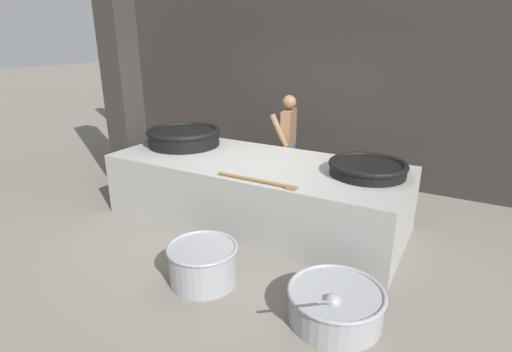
{
  "coord_description": "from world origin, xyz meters",
  "views": [
    {
      "loc": [
        2.48,
        -4.44,
        2.45
      ],
      "look_at": [
        0.0,
        0.0,
        0.65
      ],
      "focal_mm": 28.0,
      "sensor_mm": 36.0,
      "label": 1
    }
  ],
  "objects_px": {
    "giant_wok_near": "(184,136)",
    "prep_bowl_vegetables": "(336,303)",
    "cook": "(288,141)",
    "giant_wok_far": "(368,168)",
    "prep_bowl_meat": "(203,262)"
  },
  "relations": [
    {
      "from": "giant_wok_near",
      "to": "prep_bowl_vegetables",
      "type": "xyz_separation_m",
      "value": [
        2.99,
        -1.65,
        -0.83
      ]
    },
    {
      "from": "cook",
      "to": "prep_bowl_vegetables",
      "type": "xyz_separation_m",
      "value": [
        1.75,
        -2.7,
        -0.68
      ]
    },
    {
      "from": "giant_wok_far",
      "to": "prep_bowl_vegetables",
      "type": "height_order",
      "value": "giant_wok_far"
    },
    {
      "from": "cook",
      "to": "prep_bowl_vegetables",
      "type": "height_order",
      "value": "cook"
    },
    {
      "from": "giant_wok_near",
      "to": "cook",
      "type": "bearing_deg",
      "value": 40.33
    },
    {
      "from": "giant_wok_far",
      "to": "prep_bowl_vegetables",
      "type": "xyz_separation_m",
      "value": [
        0.2,
        -1.64,
        -0.78
      ]
    },
    {
      "from": "giant_wok_near",
      "to": "prep_bowl_vegetables",
      "type": "distance_m",
      "value": 3.51
    },
    {
      "from": "giant_wok_near",
      "to": "prep_bowl_vegetables",
      "type": "height_order",
      "value": "giant_wok_near"
    },
    {
      "from": "giant_wok_far",
      "to": "cook",
      "type": "relative_size",
      "value": 0.59
    },
    {
      "from": "giant_wok_near",
      "to": "giant_wok_far",
      "type": "xyz_separation_m",
      "value": [
        2.79,
        -0.0,
        -0.05
      ]
    },
    {
      "from": "prep_bowl_vegetables",
      "to": "giant_wok_far",
      "type": "bearing_deg",
      "value": 97.11
    },
    {
      "from": "prep_bowl_meat",
      "to": "giant_wok_near",
      "type": "bearing_deg",
      "value": 132.5
    },
    {
      "from": "cook",
      "to": "prep_bowl_vegetables",
      "type": "relative_size",
      "value": 1.38
    },
    {
      "from": "prep_bowl_meat",
      "to": "giant_wok_far",
      "type": "bearing_deg",
      "value": 55.4
    },
    {
      "from": "giant_wok_far",
      "to": "giant_wok_near",
      "type": "bearing_deg",
      "value": 179.96
    }
  ]
}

